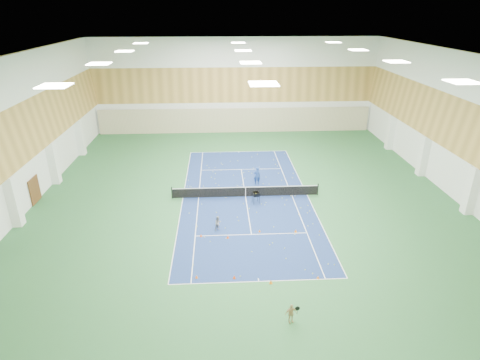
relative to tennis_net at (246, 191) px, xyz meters
name	(u,v)px	position (x,y,z in m)	size (l,w,h in m)	color
ground	(246,197)	(0.00, 0.00, -0.55)	(40.00, 40.00, 0.00)	#285F31
room_shell	(246,131)	(0.00, 0.00, 5.45)	(36.00, 40.00, 12.00)	white
wood_cladding	(246,107)	(0.00, 0.00, 7.45)	(36.00, 40.00, 8.00)	#BB8F45
ceiling_light_grid	(246,56)	(0.00, 0.00, 11.37)	(21.40, 25.40, 0.06)	white
court_surface	(246,197)	(0.00, 0.00, -0.55)	(10.97, 23.77, 0.01)	navy
tennis_balls_scatter	(246,196)	(0.00, 0.00, -0.50)	(10.57, 22.77, 0.07)	#C8D424
tennis_net	(246,191)	(0.00, 0.00, 0.00)	(12.80, 0.10, 1.10)	black
back_curtain	(235,120)	(0.00, 19.75, 1.05)	(35.40, 0.16, 3.20)	#C6B793
door_left_b	(35,190)	(-17.92, 0.00, 0.55)	(0.08, 1.80, 2.20)	#593319
coach	(257,176)	(1.24, 2.63, 0.32)	(0.63, 0.41, 1.73)	navy
child_court	(218,223)	(-2.43, -5.58, 0.02)	(0.55, 0.43, 1.13)	gray
child_apron	(291,313)	(1.34, -15.35, 0.02)	(0.67, 0.28, 1.14)	tan
ball_cart	(256,198)	(0.79, -1.27, -0.05)	(0.58, 0.58, 1.00)	black
cone_svc_a	(201,235)	(-3.68, -6.47, -0.44)	(0.19, 0.19, 0.21)	#E4460C
cone_svc_b	(228,237)	(-1.75, -6.80, -0.44)	(0.20, 0.20, 0.22)	#FF4C0D
cone_svc_c	(260,231)	(0.64, -6.05, -0.45)	(0.18, 0.18, 0.20)	orange
cone_svc_d	(296,231)	(3.31, -6.25, -0.43)	(0.23, 0.23, 0.25)	#D6620B
cone_base_a	(197,277)	(-3.80, -11.32, -0.45)	(0.19, 0.19, 0.21)	orange
cone_base_b	(234,277)	(-1.48, -11.49, -0.44)	(0.21, 0.21, 0.23)	#FF4B0D
cone_base_c	(271,282)	(0.71, -12.09, -0.43)	(0.21, 0.21, 0.23)	orange
cone_base_d	(318,277)	(3.67, -11.78, -0.45)	(0.18, 0.18, 0.20)	#D9640B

